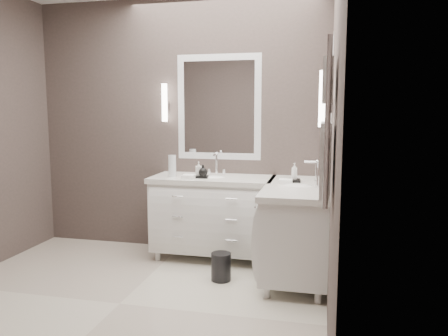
% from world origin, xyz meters
% --- Properties ---
extents(floor, '(3.20, 3.00, 0.01)m').
position_xyz_m(floor, '(0.00, 0.00, -0.01)').
color(floor, beige).
rests_on(floor, ground).
extents(wall_back, '(3.20, 0.01, 2.70)m').
position_xyz_m(wall_back, '(0.00, 1.50, 1.35)').
color(wall_back, '#443936').
rests_on(wall_back, floor).
extents(wall_right, '(0.01, 3.00, 2.70)m').
position_xyz_m(wall_right, '(1.60, 0.00, 1.35)').
color(wall_right, '#443936').
rests_on(wall_right, floor).
extents(vanity_back, '(1.24, 0.59, 0.97)m').
position_xyz_m(vanity_back, '(0.45, 1.23, 0.49)').
color(vanity_back, white).
rests_on(vanity_back, floor).
extents(vanity_right, '(0.59, 1.24, 0.97)m').
position_xyz_m(vanity_right, '(1.33, 0.90, 0.49)').
color(vanity_right, white).
rests_on(vanity_right, floor).
extents(mirror_back, '(0.90, 0.02, 1.10)m').
position_xyz_m(mirror_back, '(0.45, 1.49, 1.55)').
color(mirror_back, white).
rests_on(mirror_back, wall_back).
extents(mirror_right, '(0.02, 0.90, 1.10)m').
position_xyz_m(mirror_right, '(1.59, 0.80, 1.55)').
color(mirror_right, white).
rests_on(mirror_right, wall_right).
extents(sconce_back, '(0.06, 0.06, 0.40)m').
position_xyz_m(sconce_back, '(-0.13, 1.43, 1.59)').
color(sconce_back, white).
rests_on(sconce_back, wall_back).
extents(sconce_right, '(0.06, 0.06, 0.40)m').
position_xyz_m(sconce_right, '(1.53, 0.22, 1.59)').
color(sconce_right, white).
rests_on(sconce_right, wall_right).
extents(towel_bar_corner, '(0.03, 0.22, 0.30)m').
position_xyz_m(towel_bar_corner, '(1.54, 1.36, 1.12)').
color(towel_bar_corner, white).
rests_on(towel_bar_corner, wall_right).
extents(towel_ladder, '(0.06, 0.58, 0.90)m').
position_xyz_m(towel_ladder, '(1.55, -0.40, 1.39)').
color(towel_ladder, white).
rests_on(towel_ladder, wall_right).
extents(waste_bin, '(0.19, 0.19, 0.25)m').
position_xyz_m(waste_bin, '(0.67, 0.65, 0.13)').
color(waste_bin, black).
rests_on(waste_bin, floor).
extents(amenity_tray_back, '(0.16, 0.12, 0.02)m').
position_xyz_m(amenity_tray_back, '(0.35, 1.14, 0.86)').
color(amenity_tray_back, black).
rests_on(amenity_tray_back, vanity_back).
extents(amenity_tray_right, '(0.13, 0.16, 0.02)m').
position_xyz_m(amenity_tray_right, '(1.28, 1.09, 0.86)').
color(amenity_tray_right, black).
rests_on(amenity_tray_right, vanity_right).
extents(water_bottle, '(0.09, 0.09, 0.22)m').
position_xyz_m(water_bottle, '(0.05, 1.13, 0.96)').
color(water_bottle, silver).
rests_on(water_bottle, vanity_back).
extents(soap_bottle_a, '(0.08, 0.08, 0.14)m').
position_xyz_m(soap_bottle_a, '(0.32, 1.16, 0.94)').
color(soap_bottle_a, white).
rests_on(soap_bottle_a, amenity_tray_back).
extents(soap_bottle_b, '(0.11, 0.11, 0.11)m').
position_xyz_m(soap_bottle_b, '(0.38, 1.11, 0.93)').
color(soap_bottle_b, black).
rests_on(soap_bottle_b, amenity_tray_back).
extents(soap_bottle_c, '(0.07, 0.08, 0.15)m').
position_xyz_m(soap_bottle_c, '(1.28, 1.09, 0.95)').
color(soap_bottle_c, white).
rests_on(soap_bottle_c, amenity_tray_right).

